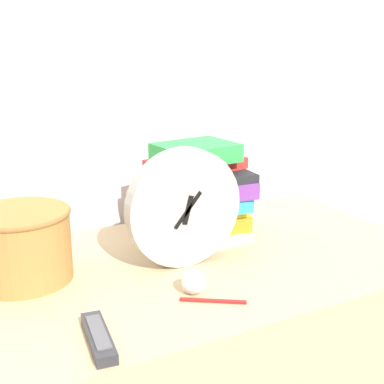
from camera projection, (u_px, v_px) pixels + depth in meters
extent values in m
cube|color=silver|center=(115.00, 58.00, 1.46)|extent=(6.00, 0.04, 2.40)
cylinder|color=#B7B2A8|center=(184.00, 208.00, 1.21)|extent=(0.28, 0.04, 0.28)
cylinder|color=silver|center=(186.00, 209.00, 1.20)|extent=(0.24, 0.01, 0.24)
cube|color=black|center=(188.00, 210.00, 1.20)|extent=(0.03, 0.01, 0.07)
cube|color=black|center=(188.00, 210.00, 1.20)|extent=(0.07, 0.01, 0.08)
cylinder|color=black|center=(188.00, 210.00, 1.20)|extent=(0.01, 0.00, 0.01)
cube|color=white|center=(204.00, 236.00, 1.39)|extent=(0.22, 0.16, 0.02)
cube|color=orange|center=(201.00, 221.00, 1.41)|extent=(0.25, 0.19, 0.04)
cube|color=yellow|center=(196.00, 210.00, 1.39)|extent=(0.24, 0.17, 0.02)
cube|color=#2D9ED1|center=(198.00, 202.00, 1.36)|extent=(0.25, 0.18, 0.04)
cube|color=#7A3899|center=(208.00, 186.00, 1.36)|extent=(0.23, 0.20, 0.04)
cube|color=#232328|center=(203.00, 176.00, 1.34)|extent=(0.23, 0.19, 0.02)
cube|color=red|center=(196.00, 164.00, 1.35)|extent=(0.25, 0.16, 0.03)
cube|color=green|center=(196.00, 152.00, 1.32)|extent=(0.20, 0.17, 0.04)
cylinder|color=#B27A3D|center=(21.00, 245.00, 1.15)|extent=(0.21, 0.21, 0.16)
torus|color=olive|center=(18.00, 214.00, 1.13)|extent=(0.22, 0.22, 0.01)
cube|color=#333338|center=(99.00, 338.00, 0.93)|extent=(0.06, 0.16, 0.02)
cube|color=#59595E|center=(98.00, 332.00, 0.92)|extent=(0.04, 0.12, 0.00)
sphere|color=white|center=(194.00, 282.00, 1.10)|extent=(0.05, 0.05, 0.05)
cylinder|color=#B21E1E|center=(213.00, 301.00, 1.07)|extent=(0.12, 0.08, 0.01)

